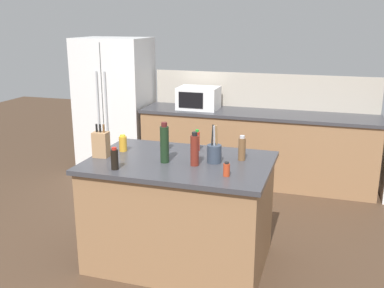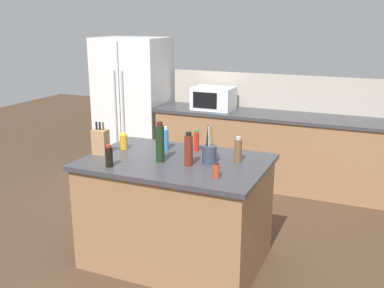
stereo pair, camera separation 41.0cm
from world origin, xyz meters
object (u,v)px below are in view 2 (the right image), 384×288
Objects in this scene: utensil_crock at (209,154)px; spice_jar_paprika at (217,170)px; refrigerator at (133,103)px; knife_block at (101,142)px; honey_jar at (124,141)px; wine_bottle at (160,143)px; dish_soap_bottle at (165,139)px; soy_sauce_bottle at (109,157)px; microwave at (214,98)px; pepper_grinder at (238,150)px; vinegar_bottle at (189,150)px; hot_sauce_bottle at (197,141)px.

utensil_crock is 0.35m from spice_jar_paprika.
knife_block is (1.06, -2.35, 0.13)m from refrigerator.
refrigerator reaches higher than honey_jar.
utensil_crock is (0.97, 0.14, -0.03)m from knife_block.
wine_bottle is at bearing 162.61° from spice_jar_paprika.
spice_jar_paprika is at bearing -11.63° from knife_block.
dish_soap_bottle is 1.16× the size of soy_sauce_bottle.
microwave is at bearing -2.35° from refrigerator.
refrigerator reaches higher than knife_block.
soy_sauce_bottle is (0.16, -0.48, 0.01)m from honey_jar.
dish_soap_bottle is at bearing 110.38° from wine_bottle.
wine_bottle is at bearing -157.34° from pepper_grinder.
refrigerator is 3.02m from vinegar_bottle.
vinegar_bottle is (0.84, 0.02, 0.02)m from knife_block.
pepper_grinder is at bearing 22.66° from wine_bottle.
knife_block is at bearing -149.91° from hot_sauce_bottle.
hot_sauce_bottle is (1.80, -1.93, 0.11)m from refrigerator.
vinegar_bottle is at bearing -75.99° from hot_sauce_bottle.
hot_sauce_bottle is (-0.44, 0.16, -0.01)m from pepper_grinder.
dish_soap_bottle is at bearing -166.57° from hot_sauce_bottle.
refrigerator is 5.76× the size of utensil_crock.
microwave is 2.90× the size of soy_sauce_bottle.
microwave is 2.49× the size of dish_soap_bottle.
soy_sauce_bottle is at bearing -106.68° from dish_soap_bottle.
dish_soap_bottle is (-0.52, 0.22, 0.02)m from utensil_crock.
microwave reaches higher than dish_soap_bottle.
honey_jar is 0.51m from soy_sauce_bottle.
honey_jar is (0.10, 0.22, -0.04)m from knife_block.
dish_soap_bottle is 0.52m from vinegar_bottle.
dish_soap_bottle is 0.75× the size of vinegar_bottle.
honey_jar is (1.16, -2.14, 0.09)m from refrigerator.
knife_block reaches higher than vinegar_bottle.
microwave is 2.26m from pepper_grinder.
vinegar_bottle is (0.39, -0.34, 0.03)m from dish_soap_bottle.
vinegar_bottle is 0.43m from hot_sauce_bottle.
honey_jar is at bearing -157.75° from dish_soap_bottle.
refrigerator is at bearing 127.14° from dish_soap_bottle.
knife_block is at bearing 172.09° from spice_jar_paprika.
honey_jar is 0.44× the size of wine_bottle.
wine_bottle is (0.13, -0.34, 0.06)m from dish_soap_bottle.
wine_bottle is at bearing 179.41° from vinegar_bottle.
pepper_grinder is 0.73m from dish_soap_bottle.
vinegar_bottle is (0.26, -0.00, -0.03)m from wine_bottle.
pepper_grinder is at bearing 9.15° from knife_block.
spice_jar_paprika is 1.11m from honey_jar.
microwave is at bearing 99.62° from wine_bottle.
refrigerator is 6.59× the size of vinegar_bottle.
refrigerator is 2.94m from soy_sauce_bottle.
soy_sauce_bottle is (-0.92, -0.54, -0.02)m from pepper_grinder.
knife_block is at bearing -141.54° from dish_soap_bottle.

